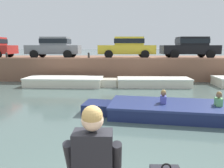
# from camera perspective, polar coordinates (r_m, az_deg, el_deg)

# --- Properties ---
(ground_plane) EXTENTS (400.00, 400.00, 0.00)m
(ground_plane) POSITION_cam_1_polar(r_m,az_deg,el_deg) (9.07, 2.51, -5.82)
(ground_plane) COLOR #4C605B
(far_quay_wall) EXTENTS (60.00, 6.00, 1.59)m
(far_quay_wall) POSITION_cam_1_polar(r_m,az_deg,el_deg) (18.11, 1.94, 4.56)
(far_quay_wall) COLOR brown
(far_quay_wall) RESTS_ON ground
(far_wall_coping) EXTENTS (60.00, 0.24, 0.08)m
(far_wall_coping) POSITION_cam_1_polar(r_m,az_deg,el_deg) (15.18, 2.07, 6.71)
(far_wall_coping) COLOR #9F6C52
(far_wall_coping) RESTS_ON far_quay_wall
(boat_moored_west_cream) EXTENTS (5.71, 2.04, 0.55)m
(boat_moored_west_cream) POSITION_cam_1_polar(r_m,az_deg,el_deg) (13.92, -11.37, 0.63)
(boat_moored_west_cream) COLOR silver
(boat_moored_west_cream) RESTS_ON ground
(boat_moored_central_cream) EXTENTS (5.30, 1.52, 0.53)m
(boat_moored_central_cream) POSITION_cam_1_polar(r_m,az_deg,el_deg) (13.65, 9.89, 0.47)
(boat_moored_central_cream) COLOR silver
(boat_moored_central_cream) RESTS_ON ground
(motorboat_passing) EXTENTS (6.46, 2.71, 0.95)m
(motorboat_passing) POSITION_cam_1_polar(r_m,az_deg,el_deg) (8.04, 17.00, -6.54)
(motorboat_passing) COLOR navy
(motorboat_passing) RESTS_ON ground
(car_left_inner_grey) EXTENTS (3.89, 1.93, 1.54)m
(car_left_inner_grey) POSITION_cam_1_polar(r_m,az_deg,el_deg) (17.14, -14.74, 9.44)
(car_left_inner_grey) COLOR slate
(car_left_inner_grey) RESTS_ON far_quay_wall
(car_centre_yellow) EXTENTS (4.16, 1.95, 1.54)m
(car_centre_yellow) POSITION_cam_1_polar(r_m,az_deg,el_deg) (16.51, 4.00, 9.74)
(car_centre_yellow) COLOR yellow
(car_centre_yellow) RESTS_ON far_quay_wall
(car_right_inner_black) EXTENTS (4.06, 1.89, 1.54)m
(car_right_inner_black) POSITION_cam_1_polar(r_m,az_deg,el_deg) (17.35, 19.70, 9.20)
(car_right_inner_black) COLOR black
(car_right_inner_black) RESTS_ON far_quay_wall
(mooring_bollard_west) EXTENTS (0.15, 0.15, 0.45)m
(mooring_bollard_west) POSITION_cam_1_polar(r_m,az_deg,el_deg) (17.16, -25.82, 6.77)
(mooring_bollard_west) COLOR #2D2B28
(mooring_bollard_west) RESTS_ON far_quay_wall
(mooring_bollard_mid) EXTENTS (0.15, 0.15, 0.45)m
(mooring_bollard_mid) POSITION_cam_1_polar(r_m,az_deg,el_deg) (15.42, -6.11, 7.46)
(mooring_bollard_mid) COLOR #2D2B28
(mooring_bollard_mid) RESTS_ON far_quay_wall
(person_seated_right) EXTENTS (0.53, 0.52, 0.97)m
(person_seated_right) POSITION_cam_1_polar(r_m,az_deg,el_deg) (2.21, -4.81, -20.28)
(person_seated_right) COLOR #282833
(person_seated_right) RESTS_ON near_quay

